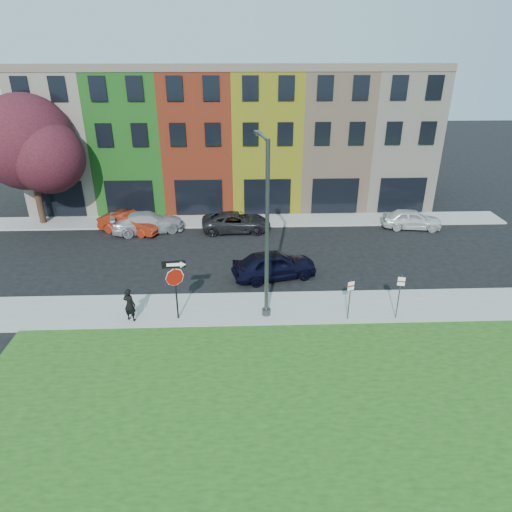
{
  "coord_description": "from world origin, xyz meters",
  "views": [
    {
      "loc": [
        -2.0,
        -15.88,
        11.82
      ],
      "look_at": [
        -1.27,
        4.0,
        2.43
      ],
      "focal_mm": 32.0,
      "sensor_mm": 36.0,
      "label": 1
    }
  ],
  "objects_px": {
    "sedan_near": "(274,265)",
    "street_lamp": "(266,232)",
    "stop_sign": "(175,278)",
    "man": "(130,305)"
  },
  "relations": [
    {
      "from": "sedan_near",
      "to": "street_lamp",
      "type": "relative_size",
      "value": 0.59
    },
    {
      "from": "street_lamp",
      "to": "sedan_near",
      "type": "bearing_deg",
      "value": 70.3
    },
    {
      "from": "stop_sign",
      "to": "street_lamp",
      "type": "relative_size",
      "value": 0.36
    },
    {
      "from": "man",
      "to": "street_lamp",
      "type": "height_order",
      "value": "street_lamp"
    },
    {
      "from": "sedan_near",
      "to": "street_lamp",
      "type": "bearing_deg",
      "value": 155.58
    },
    {
      "from": "stop_sign",
      "to": "street_lamp",
      "type": "height_order",
      "value": "street_lamp"
    },
    {
      "from": "man",
      "to": "street_lamp",
      "type": "bearing_deg",
      "value": -155.27
    },
    {
      "from": "stop_sign",
      "to": "sedan_near",
      "type": "distance_m",
      "value": 6.48
    },
    {
      "from": "stop_sign",
      "to": "street_lamp",
      "type": "bearing_deg",
      "value": 0.37
    },
    {
      "from": "sedan_near",
      "to": "stop_sign",
      "type": "bearing_deg",
      "value": 116.93
    }
  ]
}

